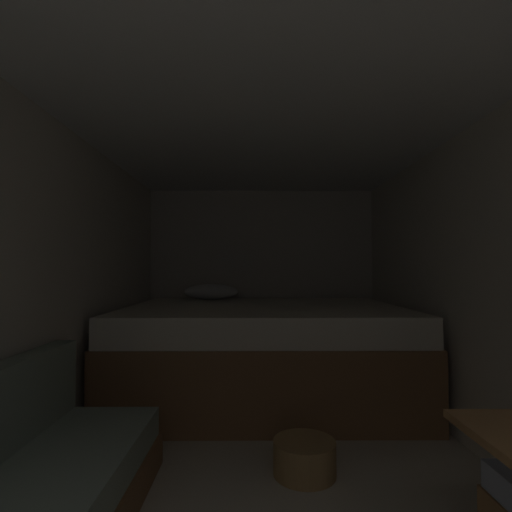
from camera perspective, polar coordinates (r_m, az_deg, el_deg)
The scene contains 7 objects.
ground_plane at distance 2.47m, azimuth 2.06°, elevation -30.06°, with size 6.87×6.87×0.00m, color #B2A893.
wall_back at distance 4.63m, azimuth 0.77°, elevation -3.37°, with size 2.70×0.05×2.08m, color beige.
wall_left at distance 2.50m, azimuth -30.04°, elevation -4.46°, with size 0.05×4.87×2.08m, color beige.
wall_right at distance 2.60m, azimuth 32.81°, elevation -4.31°, with size 0.05×4.87×2.08m, color beige.
ceiling_slab at distance 2.37m, azimuth 2.00°, elevation 21.59°, with size 2.70×4.87×0.05m, color white.
bed at distance 3.71m, azimuth 1.01°, elevation -13.54°, with size 2.48×1.86×1.00m.
wicker_basket at distance 2.52m, azimuth 7.05°, elevation -27.02°, with size 0.36×0.36×0.19m.
Camera 1 is at (-0.09, -0.15, 1.17)m, focal length 27.57 mm.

